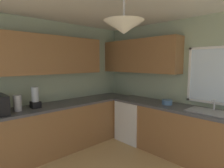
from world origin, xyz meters
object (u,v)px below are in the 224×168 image
Objects in this scene: dishwasher at (134,120)px; kettle at (18,103)px; sink_assembly at (210,112)px; blender_appliance at (35,99)px; bowl at (167,102)px.

kettle is (-0.64, -2.13, 0.60)m from dishwasher.
blender_appliance is (-2.16, -1.87, 0.15)m from sink_assembly.
bowl is 2.34m from blender_appliance.
sink_assembly is 1.84× the size of blender_appliance.
bowl is (1.39, 2.16, -0.08)m from kettle.
blender_appliance is at bearing -139.11° from sink_assembly.
bowl is 0.52× the size of blender_appliance.
bowl is at bearing -179.55° from sink_assembly.
sink_assembly is 2.87m from blender_appliance.
kettle is 2.57m from bowl.
sink_assembly is at bearing 1.37° from dishwasher.
kettle is 0.29m from blender_appliance.
dishwasher is at bearing -177.71° from bowl.
bowl is (0.75, 0.03, 0.51)m from dishwasher.
dishwasher is 1.58m from sink_assembly.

